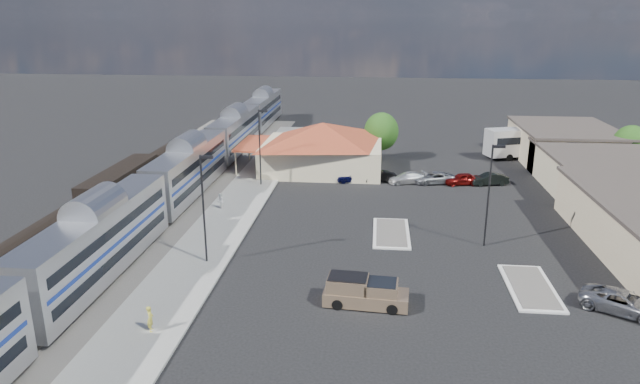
# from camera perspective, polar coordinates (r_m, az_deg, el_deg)

# --- Properties ---
(ground) EXTENTS (280.00, 280.00, 0.00)m
(ground) POSITION_cam_1_polar(r_m,az_deg,el_deg) (51.09, 2.67, -4.86)
(ground) COLOR black
(ground) RESTS_ON ground
(railbed) EXTENTS (16.00, 100.00, 0.12)m
(railbed) POSITION_cam_1_polar(r_m,az_deg,el_deg) (63.01, -16.33, -1.16)
(railbed) COLOR #4C4944
(railbed) RESTS_ON ground
(platform) EXTENTS (5.50, 92.00, 0.18)m
(platform) POSITION_cam_1_polar(r_m,az_deg,el_deg) (58.41, -8.83, -2.07)
(platform) COLOR gray
(platform) RESTS_ON ground
(passenger_train) EXTENTS (3.00, 104.00, 5.55)m
(passenger_train) POSITION_cam_1_polar(r_m,az_deg,el_deg) (64.15, -12.98, 2.05)
(passenger_train) COLOR silver
(passenger_train) RESTS_ON ground
(freight_cars) EXTENTS (2.80, 46.00, 4.00)m
(freight_cars) POSITION_cam_1_polar(r_m,az_deg,el_deg) (62.96, -19.27, 0.33)
(freight_cars) COLOR black
(freight_cars) RESTS_ON ground
(station_depot) EXTENTS (18.35, 12.24, 6.20)m
(station_depot) POSITION_cam_1_polar(r_m,az_deg,el_deg) (73.40, 0.20, 4.60)
(station_depot) COLOR beige
(station_depot) RESTS_ON ground
(buildings_east) EXTENTS (14.40, 51.40, 4.80)m
(buildings_east) POSITION_cam_1_polar(r_m,az_deg,el_deg) (68.77, 27.42, 1.02)
(buildings_east) COLOR #C6B28C
(buildings_east) RESTS_ON ground
(traffic_island_south) EXTENTS (3.30, 7.50, 0.21)m
(traffic_island_south) POSITION_cam_1_polar(r_m,az_deg,el_deg) (52.87, 7.13, -4.07)
(traffic_island_south) COLOR silver
(traffic_island_south) RESTS_ON ground
(traffic_island_north) EXTENTS (3.30, 7.50, 0.21)m
(traffic_island_north) POSITION_cam_1_polar(r_m,az_deg,el_deg) (45.18, 20.30, -8.92)
(traffic_island_north) COLOR silver
(traffic_island_north) RESTS_ON ground
(lamp_plat_s) EXTENTS (1.08, 0.25, 9.00)m
(lamp_plat_s) POSITION_cam_1_polar(r_m,az_deg,el_deg) (45.54, -11.51, -0.84)
(lamp_plat_s) COLOR black
(lamp_plat_s) RESTS_ON ground
(lamp_plat_n) EXTENTS (1.08, 0.25, 9.00)m
(lamp_plat_n) POSITION_cam_1_polar(r_m,az_deg,el_deg) (66.13, -5.98, 5.06)
(lamp_plat_n) COLOR black
(lamp_plat_n) RESTS_ON ground
(lamp_lot) EXTENTS (1.08, 0.25, 9.00)m
(lamp_lot) POSITION_cam_1_polar(r_m,az_deg,el_deg) (50.21, 16.67, 0.47)
(lamp_lot) COLOR black
(lamp_lot) RESTS_ON ground
(tree_east_c) EXTENTS (4.41, 4.41, 6.21)m
(tree_east_c) POSITION_cam_1_polar(r_m,az_deg,el_deg) (81.27, 28.62, 4.18)
(tree_east_c) COLOR #382314
(tree_east_c) RESTS_ON ground
(tree_depot) EXTENTS (4.71, 4.71, 6.63)m
(tree_depot) POSITION_cam_1_polar(r_m,az_deg,el_deg) (78.75, 6.15, 6.04)
(tree_depot) COLOR #382314
(tree_depot) RESTS_ON ground
(pickup_truck) EXTENTS (5.95, 2.55, 2.01)m
(pickup_truck) POSITION_cam_1_polar(r_m,az_deg,el_deg) (39.96, 4.64, -10.00)
(pickup_truck) COLOR tan
(pickup_truck) RESTS_ON ground
(suv) EXTENTS (5.94, 4.95, 1.51)m
(suv) POSITION_cam_1_polar(r_m,az_deg,el_deg) (44.06, 28.04, -9.70)
(suv) COLOR #989A9F
(suv) RESTS_ON ground
(coach_bus) EXTENTS (13.37, 6.67, 4.21)m
(coach_bus) POSITION_cam_1_polar(r_m,az_deg,el_deg) (85.41, 20.39, 4.84)
(coach_bus) COLOR silver
(coach_bus) RESTS_ON ground
(person_a) EXTENTS (0.58, 0.72, 1.71)m
(person_a) POSITION_cam_1_polar(r_m,az_deg,el_deg) (38.11, -16.62, -12.03)
(person_a) COLOR gold
(person_a) RESTS_ON platform
(person_b) EXTENTS (0.80, 0.92, 1.60)m
(person_b) POSITION_cam_1_polar(r_m,az_deg,el_deg) (59.35, -9.95, -0.90)
(person_b) COLOR white
(person_b) RESTS_ON platform
(parked_car_a) EXTENTS (4.56, 2.72, 1.45)m
(parked_car_a) POSITION_cam_1_polar(r_m,az_deg,el_deg) (68.69, 3.38, 1.62)
(parked_car_a) COLOR #0D1044
(parked_car_a) RESTS_ON ground
(parked_car_b) EXTENTS (4.10, 2.38, 1.28)m
(parked_car_b) POSITION_cam_1_polar(r_m,az_deg,el_deg) (68.96, 6.05, 1.54)
(parked_car_b) COLOR black
(parked_car_b) RESTS_ON ground
(parked_car_c) EXTENTS (4.92, 3.19, 1.33)m
(parked_car_c) POSITION_cam_1_polar(r_m,az_deg,el_deg) (68.76, 8.72, 1.41)
(parked_car_c) COLOR silver
(parked_car_c) RESTS_ON ground
(parked_car_d) EXTENTS (5.39, 3.43, 1.38)m
(parked_car_d) POSITION_cam_1_polar(r_m,az_deg,el_deg) (69.29, 11.35, 1.41)
(parked_car_d) COLOR gray
(parked_car_d) RESTS_ON ground
(parked_car_e) EXTENTS (4.45, 2.56, 1.43)m
(parked_car_e) POSITION_cam_1_polar(r_m,az_deg,el_deg) (69.39, 14.00, 1.27)
(parked_car_e) COLOR maroon
(parked_car_e) RESTS_ON ground
(parked_car_f) EXTENTS (4.60, 2.44, 1.44)m
(parked_car_f) POSITION_cam_1_polar(r_m,az_deg,el_deg) (70.21, 16.55, 1.26)
(parked_car_f) COLOR black
(parked_car_f) RESTS_ON ground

